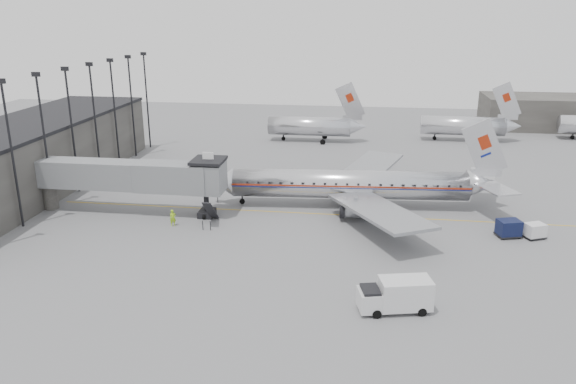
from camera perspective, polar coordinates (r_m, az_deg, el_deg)
name	(u,v)px	position (r m, az deg, el deg)	size (l,w,h in m)	color
ground	(286,233)	(57.00, -0.17, -4.16)	(160.00, 160.00, 0.00)	slate
terminal	(27,158)	(76.84, -25.03, 3.12)	(12.00, 46.00, 8.00)	#383533
hangar	(565,112)	(119.81, 26.32, 7.26)	(30.00, 12.00, 6.00)	#383533
apron_line	(321,214)	(62.26, 3.35, -2.23)	(0.15, 60.00, 0.01)	gold
jet_bridge	(140,177)	(63.33, -14.79, 1.52)	(21.00, 6.20, 7.10)	#57595B
floodlight_masts	(84,120)	(75.21, -20.06, 6.85)	(0.90, 42.25, 15.25)	black
distant_aircraft_near	(311,125)	(96.56, 2.31, 6.77)	(16.39, 3.20, 10.26)	silver
distant_aircraft_mid	(464,125)	(101.43, 17.42, 6.51)	(16.39, 3.20, 10.26)	silver
airliner	(356,184)	(64.15, 6.87, 0.77)	(33.23, 30.71, 10.51)	silver
service_van	(396,295)	(43.16, 10.90, -10.20)	(5.72, 3.24, 2.54)	silver
baggage_cart_navy	(509,228)	(59.82, 21.51, -3.42)	(2.62, 2.26, 1.76)	black
baggage_cart_white	(535,231)	(60.52, 23.79, -3.60)	(2.35, 2.12, 1.51)	silver
ramp_worker	(173,218)	(59.71, -11.62, -2.58)	(0.65, 0.42, 1.77)	#90C317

